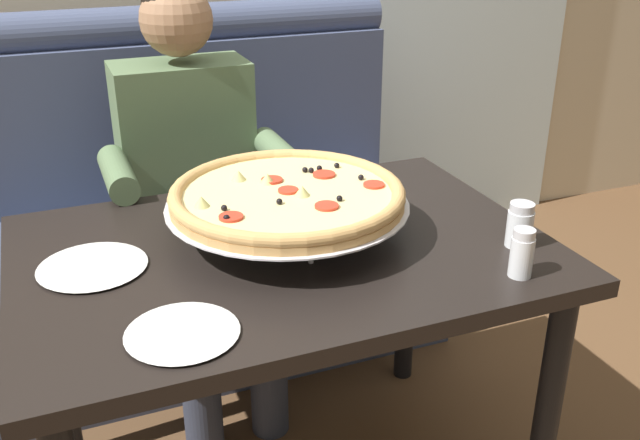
# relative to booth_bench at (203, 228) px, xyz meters

# --- Properties ---
(booth_bench) EXTENTS (1.54, 0.78, 1.13)m
(booth_bench) POSITION_rel_booth_bench_xyz_m (0.00, 0.00, 0.00)
(booth_bench) COLOR #424C6B
(booth_bench) RESTS_ON ground_plane
(dining_table) EXTENTS (1.20, 0.83, 0.74)m
(dining_table) POSITION_rel_booth_bench_xyz_m (0.00, -0.88, 0.25)
(dining_table) COLOR black
(dining_table) RESTS_ON ground_plane
(diner_main) EXTENTS (0.54, 0.64, 1.27)m
(diner_main) POSITION_rel_booth_bench_xyz_m (-0.07, -0.27, 0.31)
(diner_main) COLOR #2D3342
(diner_main) RESTS_ON ground_plane
(pizza) EXTENTS (0.56, 0.56, 0.13)m
(pizza) POSITION_rel_booth_bench_xyz_m (0.03, -0.84, 0.44)
(pizza) COLOR silver
(pizza) RESTS_ON dining_table
(shaker_oregano) EXTENTS (0.06, 0.06, 0.10)m
(shaker_oregano) POSITION_rel_booth_bench_xyz_m (0.50, -1.08, 0.38)
(shaker_oregano) COLOR white
(shaker_oregano) RESTS_ON dining_table
(shaker_pepper_flakes) EXTENTS (0.05, 0.05, 0.11)m
(shaker_pepper_flakes) POSITION_rel_booth_bench_xyz_m (0.41, -1.20, 0.39)
(shaker_pepper_flakes) COLOR white
(shaker_pepper_flakes) RESTS_ON dining_table
(plate_near_left) EXTENTS (0.21, 0.21, 0.02)m
(plate_near_left) POSITION_rel_booth_bench_xyz_m (-0.29, -1.16, 0.35)
(plate_near_left) COLOR white
(plate_near_left) RESTS_ON dining_table
(plate_near_right) EXTENTS (0.23, 0.23, 0.02)m
(plate_near_right) POSITION_rel_booth_bench_xyz_m (-0.41, -0.83, 0.35)
(plate_near_right) COLOR white
(plate_near_right) RESTS_ON dining_table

